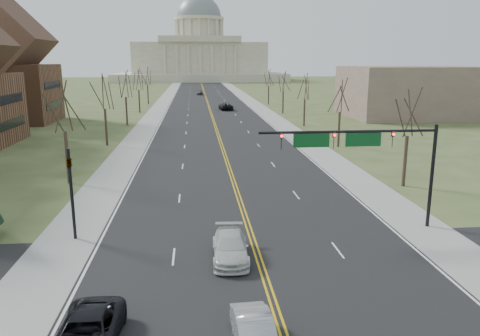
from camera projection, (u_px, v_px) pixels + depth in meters
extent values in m
cube|color=black|center=(208.00, 103.00, 125.13)|extent=(20.00, 380.00, 0.01)
cube|color=black|center=(267.00, 284.00, 24.33)|extent=(120.00, 14.00, 0.01)
cube|color=gray|center=(162.00, 103.00, 124.00)|extent=(4.00, 380.00, 0.03)
cube|color=gray|center=(252.00, 102.00, 126.27)|extent=(4.00, 380.00, 0.03)
cube|color=gold|center=(208.00, 103.00, 125.13)|extent=(0.42, 380.00, 0.01)
cube|color=silver|center=(171.00, 103.00, 124.21)|extent=(0.15, 380.00, 0.01)
cube|color=silver|center=(244.00, 103.00, 126.06)|extent=(0.15, 380.00, 0.01)
cube|color=beige|center=(200.00, 76.00, 260.38)|extent=(90.00, 60.00, 4.00)
cube|color=beige|center=(200.00, 58.00, 258.10)|extent=(70.00, 40.00, 16.00)
cube|color=beige|center=(200.00, 39.00, 236.07)|extent=(42.00, 3.00, 3.00)
cylinder|color=beige|center=(199.00, 32.00, 254.92)|extent=(24.00, 24.00, 12.00)
cylinder|color=beige|center=(199.00, 19.00, 253.38)|extent=(27.00, 27.00, 1.60)
ellipsoid|color=slate|center=(199.00, 17.00, 253.19)|extent=(24.00, 24.00, 22.80)
cylinder|color=black|center=(432.00, 177.00, 31.97)|extent=(0.24, 0.24, 7.20)
cylinder|color=black|center=(349.00, 132.00, 30.67)|extent=(12.00, 0.18, 0.18)
imported|color=black|center=(392.00, 139.00, 31.08)|extent=(0.35, 0.40, 1.10)
sphere|color=#FF0C0C|center=(394.00, 134.00, 30.86)|extent=(0.18, 0.18, 0.18)
imported|color=black|center=(334.00, 140.00, 30.70)|extent=(0.35, 0.40, 1.10)
sphere|color=#FF0C0C|center=(335.00, 135.00, 30.48)|extent=(0.18, 0.18, 0.18)
imported|color=black|center=(281.00, 141.00, 30.37)|extent=(0.35, 0.40, 1.10)
sphere|color=#FF0C0C|center=(282.00, 136.00, 30.15)|extent=(0.18, 0.18, 0.18)
cube|color=#0C4C1E|center=(363.00, 140.00, 30.89)|extent=(2.40, 0.12, 0.90)
cube|color=#0C4C1E|center=(311.00, 140.00, 30.56)|extent=(2.40, 0.12, 0.90)
cylinder|color=black|center=(72.00, 195.00, 29.84)|extent=(0.20, 0.20, 6.00)
imported|color=black|center=(69.00, 161.00, 29.34)|extent=(0.32, 0.36, 0.99)
cylinder|color=#32261D|center=(405.00, 161.00, 42.71)|extent=(0.32, 0.32, 4.68)
cylinder|color=#32261D|center=(67.00, 158.00, 43.63)|extent=(0.32, 0.32, 4.95)
cylinder|color=#32261D|center=(339.00, 129.00, 62.10)|extent=(0.32, 0.32, 4.68)
cylinder|color=#32261D|center=(106.00, 127.00, 63.02)|extent=(0.32, 0.32, 4.95)
cylinder|color=#32261D|center=(304.00, 113.00, 81.48)|extent=(0.32, 0.32, 4.68)
cylinder|color=#32261D|center=(127.00, 111.00, 82.40)|extent=(0.32, 0.32, 4.95)
cylinder|color=#32261D|center=(283.00, 102.00, 100.87)|extent=(0.32, 0.32, 4.68)
cylinder|color=#32261D|center=(139.00, 101.00, 101.79)|extent=(0.32, 0.32, 4.95)
cylinder|color=#32261D|center=(268.00, 95.00, 120.25)|extent=(0.32, 0.32, 4.68)
cylinder|color=#32261D|center=(148.00, 95.00, 121.17)|extent=(0.32, 0.32, 4.95)
cube|color=black|center=(12.00, 124.00, 63.65)|extent=(0.10, 9.80, 1.20)
cube|color=black|center=(9.00, 99.00, 62.89)|extent=(0.10, 9.80, 1.20)
cube|color=brown|center=(5.00, 94.00, 85.46)|extent=(17.00, 14.00, 10.50)
cube|color=black|center=(54.00, 105.00, 86.75)|extent=(0.10, 9.80, 1.20)
cube|color=black|center=(53.00, 85.00, 85.91)|extent=(0.10, 9.80, 1.20)
cube|color=brown|center=(410.00, 92.00, 94.82)|extent=(25.00, 20.00, 10.00)
imported|color=#A6A7AE|center=(255.00, 335.00, 18.60)|extent=(1.75, 4.37, 1.41)
imported|color=black|center=(87.00, 334.00, 18.68)|extent=(2.56, 5.32, 1.46)
imported|color=silver|center=(230.00, 247.00, 27.27)|extent=(2.25, 5.12, 1.46)
imported|color=black|center=(226.00, 106.00, 107.79)|extent=(3.34, 6.18, 1.65)
imported|color=#55595E|center=(200.00, 92.00, 153.39)|extent=(2.17, 4.91, 1.65)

